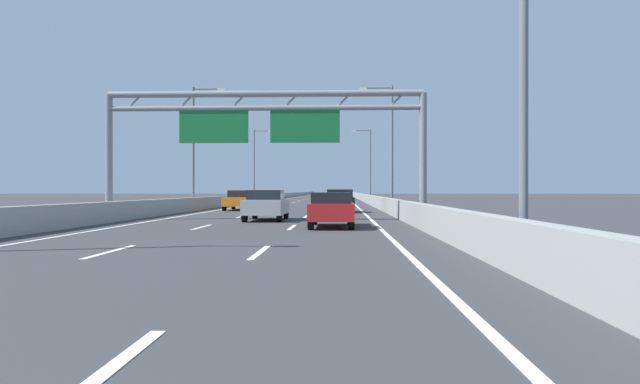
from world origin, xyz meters
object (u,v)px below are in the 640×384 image
object	(u,v)px
red_car	(332,209)
green_car	(340,193)
streetlamp_right_far	(368,160)
streetlamp_right_near	(513,11)
streetlamp_left_far	(256,161)
orange_car	(240,200)
sign_gantry	(263,122)
streetlamp_right_mid	(389,139)
silver_car	(266,205)
black_car	(340,201)
streetlamp_left_mid	(196,140)
yellow_car	(338,195)

from	to	relation	value
red_car	green_car	bearing A→B (deg)	89.86
streetlamp_right_far	green_car	size ratio (longest dim) A/B	2.09
streetlamp_right_near	green_car	xyz separation A→B (m)	(-3.80, 125.79, -4.63)
streetlamp_right_near	streetlamp_left_far	distance (m)	63.90
orange_car	green_car	xyz separation A→B (m)	(7.37, 96.49, 0.01)
green_car	red_car	bearing A→B (deg)	-90.14
streetlamp_left_far	green_car	size ratio (longest dim) A/B	2.09
red_car	sign_gantry	bearing A→B (deg)	124.14
streetlamp_right_mid	green_car	size ratio (longest dim) A/B	2.09
green_car	sign_gantry	bearing A→B (deg)	-91.93
sign_gantry	silver_car	bearing A→B (deg)	-13.00
streetlamp_left_far	silver_car	distance (m)	47.90
black_car	red_car	bearing A→B (deg)	-91.23
streetlamp_left_mid	streetlamp_left_far	bearing A→B (deg)	90.00
sign_gantry	orange_car	xyz separation A→B (m)	(-3.65, 14.20, -4.04)
streetlamp_right_far	silver_car	bearing A→B (deg)	-98.90
black_car	sign_gantry	bearing A→B (deg)	-110.06
streetlamp_right_far	green_car	bearing A→B (deg)	93.42
yellow_car	black_car	bearing A→B (deg)	-89.69
streetlamp_left_far	streetlamp_right_far	xyz separation A→B (m)	(14.93, 0.00, 0.00)
streetlamp_right_mid	orange_car	distance (m)	12.22
streetlamp_left_mid	streetlamp_left_far	distance (m)	31.07
streetlamp_left_far	streetlamp_right_far	distance (m)	14.93
streetlamp_left_far	streetlamp_right_mid	bearing A→B (deg)	-64.33
sign_gantry	red_car	size ratio (longest dim) A/B	3.70
streetlamp_left_mid	orange_car	distance (m)	6.23
streetlamp_right_mid	black_car	world-z (taller)	streetlamp_right_mid
silver_car	yellow_car	bearing A→B (deg)	86.18
streetlamp_left_far	silver_car	xyz separation A→B (m)	(7.56, -47.07, -4.64)
streetlamp_left_far	yellow_car	world-z (taller)	streetlamp_left_far
streetlamp_left_mid	orange_car	xyz separation A→B (m)	(3.76, -1.76, -4.64)
streetlamp_right_near	streetlamp_right_far	world-z (taller)	same
silver_car	sign_gantry	bearing A→B (deg)	167.00
sign_gantry	silver_car	xyz separation A→B (m)	(0.16, -0.04, -4.04)
orange_car	streetlamp_right_near	bearing A→B (deg)	-69.13
orange_car	yellow_car	distance (m)	37.21
streetlamp_left_far	black_car	size ratio (longest dim) A/B	2.10
streetlamp_right_mid	silver_car	size ratio (longest dim) A/B	2.22
streetlamp_right_near	yellow_car	bearing A→B (deg)	93.46
red_car	yellow_car	world-z (taller)	yellow_car
streetlamp_right_near	silver_car	xyz separation A→B (m)	(-7.37, 15.06, -4.64)
green_car	silver_car	xyz separation A→B (m)	(-3.56, -110.73, -0.01)
streetlamp_right_near	yellow_car	xyz separation A→B (m)	(-3.98, 65.82, -4.64)
streetlamp_right_mid	streetlamp_right_far	xyz separation A→B (m)	(0.00, 31.07, 0.00)
streetlamp_right_far	red_car	size ratio (longest dim) A/B	2.22
streetlamp_left_far	black_car	xyz separation A→B (m)	(11.17, -36.73, -4.63)
streetlamp_right_near	red_car	world-z (taller)	streetlamp_right_near
orange_car	silver_car	world-z (taller)	silver_car
sign_gantry	black_car	world-z (taller)	sign_gantry
streetlamp_left_mid	streetlamp_right_mid	size ratio (longest dim) A/B	1.00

